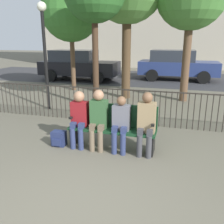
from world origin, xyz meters
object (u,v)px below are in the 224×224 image
object	(u,v)px
backpack	(59,139)
parked_car_0	(78,65)
park_bench	(113,125)
seated_person_1	(98,116)
seated_person_3	(146,121)
parked_car_1	(177,65)
lamp_post	(44,39)
seated_person_0	(79,116)
tree_2	(71,12)
seated_person_2	(121,121)

from	to	relation	value
backpack	parked_car_0	xyz separation A→B (m)	(-3.03, 8.26, 0.69)
park_bench	seated_person_1	xyz separation A→B (m)	(-0.27, -0.13, 0.20)
park_bench	seated_person_3	world-z (taller)	seated_person_3
seated_person_3	parked_car_1	world-z (taller)	parked_car_1
backpack	lamp_post	xyz separation A→B (m)	(-1.67, 2.55, 2.03)
backpack	parked_car_0	world-z (taller)	parked_car_0
park_bench	parked_car_1	bearing A→B (deg)	84.00
parked_car_1	seated_person_0	bearing A→B (deg)	-99.97
tree_2	parked_car_1	xyz separation A→B (m)	(4.30, 4.07, -2.43)
park_bench	parked_car_0	world-z (taller)	parked_car_0
park_bench	seated_person_2	distance (m)	0.27
seated_person_3	tree_2	xyz separation A→B (m)	(-4.00, 5.57, 2.57)
backpack	parked_car_0	bearing A→B (deg)	110.13
seated_person_3	backpack	distance (m)	1.93
seated_person_0	seated_person_1	xyz separation A→B (m)	(0.42, 0.00, 0.02)
seated_person_1	parked_car_0	xyz separation A→B (m)	(-3.90, 8.15, 0.15)
seated_person_0	tree_2	world-z (taller)	tree_2
backpack	seated_person_3	bearing A→B (deg)	3.36
seated_person_3	backpack	world-z (taller)	seated_person_3
seated_person_0	parked_car_1	world-z (taller)	parked_car_1
tree_2	parked_car_1	world-z (taller)	tree_2
seated_person_0	seated_person_3	xyz separation A→B (m)	(1.40, 0.00, 0.02)
seated_person_2	backpack	world-z (taller)	seated_person_2
park_bench	seated_person_0	distance (m)	0.73
seated_person_1	seated_person_3	world-z (taller)	seated_person_3
seated_person_3	lamp_post	distance (m)	4.53
backpack	seated_person_1	bearing A→B (deg)	7.08
parked_car_0	park_bench	bearing A→B (deg)	-62.53
tree_2	parked_car_0	size ratio (longest dim) A/B	1.07
seated_person_0	backpack	world-z (taller)	seated_person_0
parked_car_1	parked_car_0	bearing A→B (deg)	-164.02
seated_person_0	tree_2	distance (m)	6.67
seated_person_0	seated_person_2	xyz separation A→B (m)	(0.89, -0.00, -0.04)
seated_person_1	seated_person_2	world-z (taller)	seated_person_1
lamp_post	parked_car_0	size ratio (longest dim) A/B	0.77
seated_person_3	parked_car_0	xyz separation A→B (m)	(-4.88, 8.15, 0.15)
seated_person_2	tree_2	distance (m)	7.09
lamp_post	parked_car_1	world-z (taller)	lamp_post
seated_person_2	lamp_post	bearing A→B (deg)	140.79
seated_person_1	backpack	bearing A→B (deg)	-172.92
parked_car_0	seated_person_3	bearing A→B (deg)	-59.12
seated_person_0	lamp_post	xyz separation A→B (m)	(-2.11, 2.45, 1.51)
tree_2	seated_person_1	bearing A→B (deg)	-61.46
seated_person_0	parked_car_0	distance (m)	8.87
backpack	parked_car_1	size ratio (longest dim) A/B	0.08
seated_person_0	seated_person_3	bearing A→B (deg)	0.12
seated_person_3	lamp_post	bearing A→B (deg)	145.15
seated_person_0	seated_person_2	world-z (taller)	seated_person_0
parked_car_1	seated_person_1	bearing A→B (deg)	-97.53
seated_person_0	seated_person_3	distance (m)	1.40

